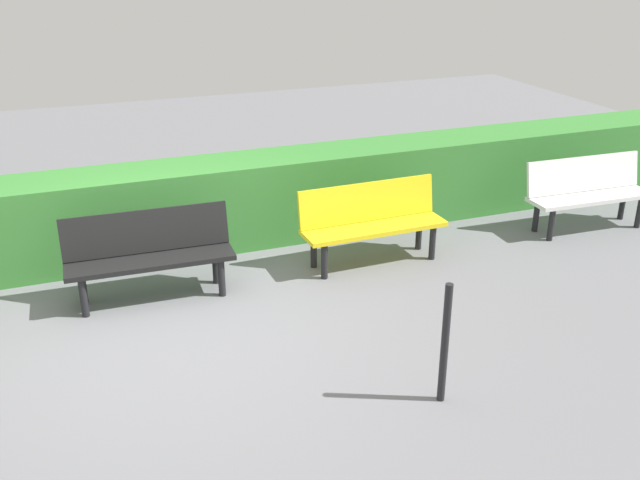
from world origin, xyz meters
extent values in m
plane|color=slate|center=(0.00, 0.00, 0.00)|extent=(20.24, 20.24, 0.00)
cube|color=white|center=(-5.18, -0.71, 0.41)|extent=(1.58, 0.48, 0.05)
cube|color=white|center=(-5.18, -0.90, 0.65)|extent=(1.57, 0.19, 0.42)
cylinder|color=black|center=(-5.80, -0.54, 0.20)|extent=(0.07, 0.07, 0.39)
cylinder|color=black|center=(-5.81, -0.84, 0.20)|extent=(0.07, 0.07, 0.39)
cylinder|color=black|center=(-4.54, -0.59, 0.20)|extent=(0.07, 0.07, 0.39)
cylinder|color=black|center=(-4.55, -0.89, 0.20)|extent=(0.07, 0.07, 0.39)
cube|color=yellow|center=(-2.33, -0.76, 0.41)|extent=(1.60, 0.45, 0.05)
cube|color=yellow|center=(-2.33, -0.95, 0.65)|extent=(1.59, 0.14, 0.42)
cylinder|color=black|center=(-2.98, -0.63, 0.20)|extent=(0.07, 0.07, 0.39)
cylinder|color=black|center=(-2.98, -0.93, 0.20)|extent=(0.07, 0.07, 0.39)
cylinder|color=black|center=(-1.69, -0.60, 0.20)|extent=(0.07, 0.07, 0.39)
cylinder|color=black|center=(-1.69, -0.90, 0.20)|extent=(0.07, 0.07, 0.39)
cube|color=black|center=(0.05, -0.78, 0.41)|extent=(1.62, 0.48, 0.05)
cube|color=black|center=(0.04, -0.97, 0.65)|extent=(1.61, 0.19, 0.42)
cylinder|color=black|center=(-0.60, -0.61, 0.20)|extent=(0.07, 0.07, 0.39)
cylinder|color=black|center=(-0.61, -0.91, 0.20)|extent=(0.07, 0.07, 0.39)
cylinder|color=black|center=(0.71, -0.66, 0.20)|extent=(0.07, 0.07, 0.39)
cylinder|color=black|center=(0.69, -0.96, 0.20)|extent=(0.07, 0.07, 0.39)
cube|color=#387F33|center=(-1.17, -1.90, 0.49)|extent=(16.24, 0.75, 0.98)
cylinder|color=black|center=(-1.76, 1.70, 0.50)|extent=(0.06, 0.06, 1.00)
camera|label=1|loc=(0.77, 5.67, 3.32)|focal=40.16mm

